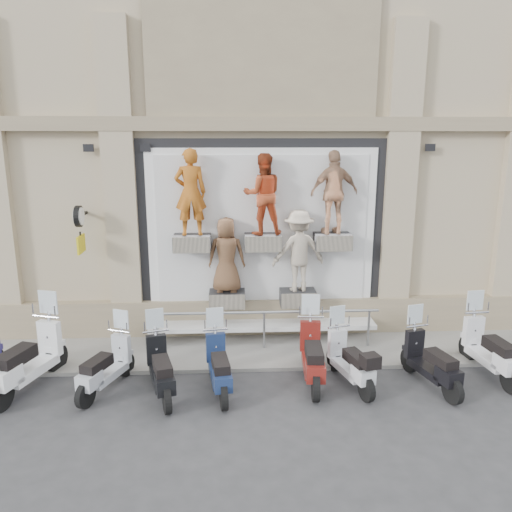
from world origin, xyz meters
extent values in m
plane|color=#313134|center=(0.00, 0.00, 0.00)|extent=(90.00, 90.00, 0.00)
cube|color=gray|center=(0.00, 2.10, 0.04)|extent=(16.00, 2.20, 0.08)
cube|color=black|center=(0.00, 2.96, 2.40)|extent=(5.60, 0.10, 4.30)
cube|color=white|center=(0.00, 2.90, 2.40)|extent=(5.10, 0.06, 3.90)
cube|color=white|center=(0.00, 2.86, 2.40)|extent=(4.70, 0.04, 3.60)
cube|color=white|center=(0.00, 2.55, 0.42)|extent=(5.10, 0.75, 0.10)
cube|color=#28282B|center=(-1.55, 2.59, 2.33)|extent=(0.80, 0.50, 0.35)
imported|color=#C7691D|center=(-1.55, 2.59, 3.43)|extent=(0.72, 0.51, 1.85)
cube|color=#28282B|center=(0.00, 2.59, 2.33)|extent=(0.80, 0.50, 0.35)
imported|color=#95391C|center=(0.00, 2.59, 3.37)|extent=(0.90, 0.73, 1.75)
cube|color=#28282B|center=(1.55, 2.59, 2.33)|extent=(0.80, 0.50, 0.35)
imported|color=tan|center=(1.55, 2.59, 3.41)|extent=(1.12, 0.62, 1.81)
cube|color=#28282B|center=(-0.80, 2.59, 1.02)|extent=(0.80, 0.50, 0.35)
imported|color=brown|center=(-0.80, 2.59, 2.04)|extent=(0.84, 0.57, 1.68)
cube|color=#28282B|center=(0.80, 2.59, 1.02)|extent=(0.80, 0.50, 0.35)
imported|color=beige|center=(0.80, 2.59, 2.12)|extent=(1.29, 0.88, 1.84)
cube|color=black|center=(-3.90, 2.72, 2.95)|extent=(0.06, 0.56, 0.06)
cylinder|color=black|center=(-3.90, 2.45, 2.95)|extent=(0.10, 0.46, 0.46)
cube|color=gold|center=(-3.90, 2.45, 2.35)|extent=(0.04, 0.50, 0.38)
camera|label=1|loc=(-0.69, -8.13, 4.61)|focal=35.00mm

